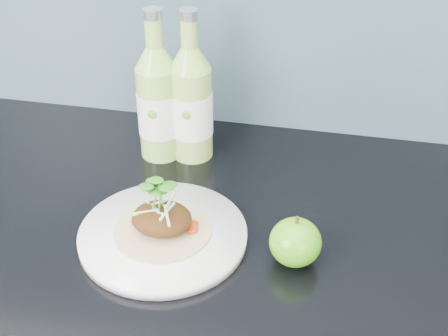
{
  "coord_description": "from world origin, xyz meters",
  "views": [
    {
      "loc": [
        0.21,
        0.94,
        1.51
      ],
      "look_at": [
        0.05,
        1.67,
        1.0
      ],
      "focal_mm": 50.0,
      "sensor_mm": 36.0,
      "label": 1
    }
  ],
  "objects_px": {
    "green_apple": "(295,242)",
    "cider_bottle_right": "(191,104)",
    "cider_bottle_left": "(158,103)",
    "dinner_plate": "(163,235)"
  },
  "relations": [
    {
      "from": "green_apple",
      "to": "cider_bottle_right",
      "type": "bearing_deg",
      "value": 130.57
    },
    {
      "from": "dinner_plate",
      "to": "green_apple",
      "type": "distance_m",
      "value": 0.2
    },
    {
      "from": "dinner_plate",
      "to": "cider_bottle_left",
      "type": "xyz_separation_m",
      "value": [
        -0.07,
        0.23,
        0.09
      ]
    },
    {
      "from": "cider_bottle_right",
      "to": "green_apple",
      "type": "bearing_deg",
      "value": -73.91
    },
    {
      "from": "dinner_plate",
      "to": "cider_bottle_left",
      "type": "height_order",
      "value": "cider_bottle_left"
    },
    {
      "from": "cider_bottle_left",
      "to": "cider_bottle_right",
      "type": "bearing_deg",
      "value": 23.28
    },
    {
      "from": "green_apple",
      "to": "cider_bottle_left",
      "type": "relative_size",
      "value": 0.35
    },
    {
      "from": "green_apple",
      "to": "dinner_plate",
      "type": "bearing_deg",
      "value": 178.01
    },
    {
      "from": "cider_bottle_left",
      "to": "cider_bottle_right",
      "type": "xyz_separation_m",
      "value": [
        0.06,
        0.01,
        0.0
      ]
    },
    {
      "from": "dinner_plate",
      "to": "green_apple",
      "type": "bearing_deg",
      "value": -1.99
    }
  ]
}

